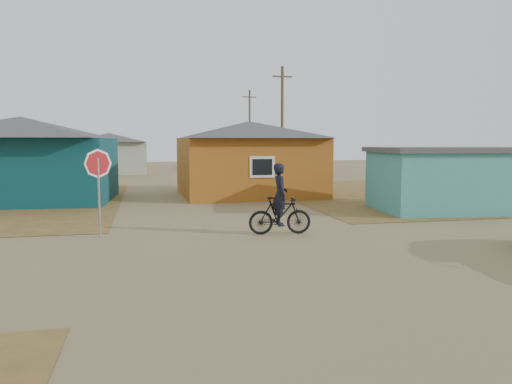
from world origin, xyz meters
TOP-DOWN VIEW (x-y plane):
  - ground at (0.00, 0.00)m, footprint 120.00×120.00m
  - grass_ne at (14.00, 13.00)m, footprint 20.00×18.00m
  - house_teal at (-8.50, 13.50)m, footprint 8.93×7.08m
  - house_yellow at (2.50, 14.00)m, footprint 7.72×6.76m
  - shed_turquoise at (9.50, 6.50)m, footprint 6.71×4.93m
  - house_pale_west at (-6.00, 34.00)m, footprint 7.04×6.15m
  - house_beige_east at (10.00, 40.00)m, footprint 6.95×6.05m
  - house_pale_north at (-14.00, 46.00)m, footprint 6.28×5.81m
  - utility_pole_near at (6.50, 22.00)m, footprint 1.40×0.20m
  - utility_pole_far at (7.50, 38.00)m, footprint 1.40×0.20m
  - stop_sign at (-4.18, 3.41)m, footprint 0.85×0.17m
  - cyclist at (1.16, 2.80)m, footprint 1.96×0.72m

SIDE VIEW (x-z plane):
  - ground at x=0.00m, z-range 0.00..0.00m
  - grass_ne at x=14.00m, z-range 0.00..0.01m
  - cyclist at x=1.16m, z-range -0.30..1.88m
  - shed_turquoise at x=9.50m, z-range 0.01..2.61m
  - house_pale_north at x=-14.00m, z-range 0.05..3.45m
  - house_pale_west at x=-6.00m, z-range 0.06..3.66m
  - house_beige_east at x=10.00m, z-range 0.06..3.66m
  - stop_sign at x=-4.18m, z-range 0.61..3.23m
  - house_yellow at x=2.50m, z-range 0.05..3.95m
  - house_teal at x=-8.50m, z-range 0.05..4.05m
  - utility_pole_near at x=6.50m, z-range 0.14..8.14m
  - utility_pole_far at x=7.50m, z-range 0.14..8.14m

